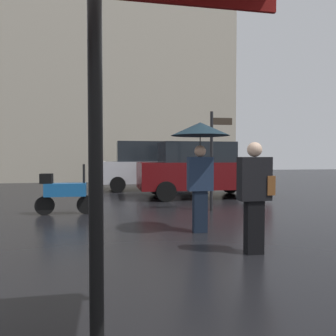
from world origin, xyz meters
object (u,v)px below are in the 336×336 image
Objects in this scene: pedestrian_with_bag at (255,191)px; parked_car_right at (200,169)px; pedestrian_with_umbrella at (200,143)px; parked_scooter at (64,192)px; street_signpost at (212,150)px; parked_car_left at (149,166)px.

parked_car_right is (1.07, 6.56, 0.06)m from pedestrian_with_bag.
pedestrian_with_umbrella reaches higher than parked_scooter.
street_signpost is (-0.49, -2.80, 0.61)m from parked_car_right.
parked_car_right reaches higher than pedestrian_with_bag.
parked_car_left reaches higher than parked_scooter.
parked_scooter is 0.33× the size of parked_car_left.
parked_car_left is 5.80m from street_signpost.
pedestrian_with_umbrella reaches higher than pedestrian_with_bag.
pedestrian_with_umbrella is at bearing -113.17° from street_signpost.
parked_scooter is at bearing 25.07° from pedestrian_with_umbrella.
parked_car_left is (2.82, 5.61, 0.47)m from parked_scooter.
pedestrian_with_umbrella is at bearing -86.77° from parked_car_left.
pedestrian_with_umbrella is at bearing -56.56° from parked_scooter.
parked_scooter is 5.06m from parked_car_right.
street_signpost is at bearing 160.05° from pedestrian_with_bag.
parked_car_right is 2.91m from street_signpost.
street_signpost is (3.76, -0.08, 1.03)m from parked_scooter.
parked_car_left is at bearing 99.35° from street_signpost.
pedestrian_with_bag is at bearing -111.64° from parked_car_right.
pedestrian_with_bag is 6.64m from parked_car_right.
pedestrian_with_umbrella is at bearing -175.18° from pedestrian_with_bag.
pedestrian_with_bag is at bearing 172.03° from pedestrian_with_umbrella.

